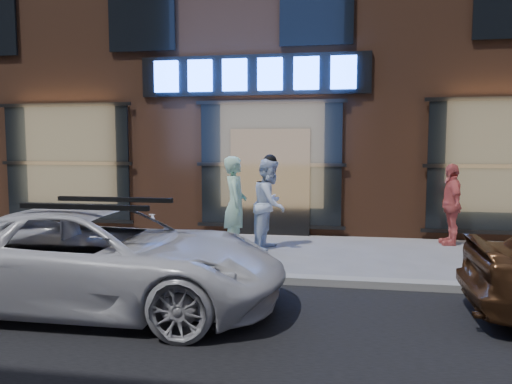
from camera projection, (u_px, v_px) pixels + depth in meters
ground at (233, 281)px, 7.55m from camera, size 90.00×90.00×0.00m
curb at (232, 277)px, 7.54m from camera, size 60.00×0.25×0.12m
storefront_building at (290, 40)px, 14.89m from camera, size 30.20×8.28×10.30m
man_bowtie at (235, 205)px, 9.47m from camera, size 0.58×0.75×1.83m
man_cap at (270, 204)px, 9.79m from camera, size 0.81×0.97×1.78m
passerby at (451, 204)px, 10.20m from camera, size 0.46×0.99×1.66m
white_suv at (102, 258)px, 6.25m from camera, size 4.66×2.21×1.28m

